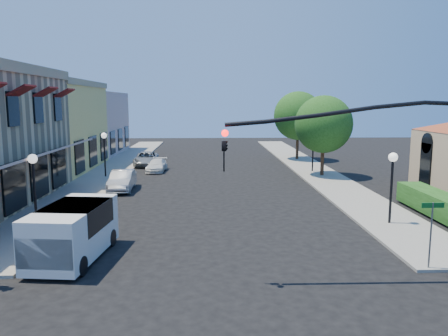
{
  "coord_description": "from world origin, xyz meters",
  "views": [
    {
      "loc": [
        -0.31,
        -12.38,
        5.99
      ],
      "look_at": [
        0.47,
        9.77,
        2.6
      ],
      "focal_mm": 35.0,
      "sensor_mm": 36.0,
      "label": 1
    }
  ],
  "objects_px": {
    "street_tree_a": "(324,124)",
    "parked_car_a": "(87,224)",
    "parked_car_b": "(122,180)",
    "parked_car_d": "(146,159)",
    "street_tree_b": "(298,116)",
    "lamppost_left_far": "(104,143)",
    "parked_car_c": "(157,165)",
    "lamppost_right_far": "(313,140)",
    "white_van": "(72,229)",
    "lamppost_left_near": "(33,172)",
    "lamppost_right_near": "(392,170)",
    "street_name_sign": "(431,225)",
    "signal_mast_arm": "(398,160)"
  },
  "relations": [
    {
      "from": "street_tree_a",
      "to": "parked_car_a",
      "type": "xyz_separation_m",
      "value": [
        -14.56,
        -15.34,
        -3.6
      ]
    },
    {
      "from": "parked_car_b",
      "to": "parked_car_d",
      "type": "relative_size",
      "value": 0.9
    },
    {
      "from": "street_tree_b",
      "to": "parked_car_b",
      "type": "distance_m",
      "value": 21.58
    },
    {
      "from": "parked_car_d",
      "to": "lamppost_left_far",
      "type": "bearing_deg",
      "value": -112.11
    },
    {
      "from": "parked_car_c",
      "to": "parked_car_d",
      "type": "height_order",
      "value": "parked_car_d"
    },
    {
      "from": "lamppost_left_far",
      "to": "parked_car_c",
      "type": "xyz_separation_m",
      "value": [
        3.7,
        3.0,
        -2.21
      ]
    },
    {
      "from": "lamppost_left_far",
      "to": "lamppost_right_far",
      "type": "bearing_deg",
      "value": 6.71
    },
    {
      "from": "street_tree_b",
      "to": "lamppost_left_far",
      "type": "bearing_deg",
      "value": -149.97
    },
    {
      "from": "parked_car_a",
      "to": "parked_car_b",
      "type": "height_order",
      "value": "parked_car_b"
    },
    {
      "from": "street_tree_a",
      "to": "parked_car_d",
      "type": "relative_size",
      "value": 1.41
    },
    {
      "from": "street_tree_b",
      "to": "white_van",
      "type": "height_order",
      "value": "street_tree_b"
    },
    {
      "from": "lamppost_left_near",
      "to": "lamppost_right_far",
      "type": "relative_size",
      "value": 1.0
    },
    {
      "from": "lamppost_right_near",
      "to": "parked_car_a",
      "type": "height_order",
      "value": "lamppost_right_near"
    },
    {
      "from": "street_tree_a",
      "to": "lamppost_left_far",
      "type": "xyz_separation_m",
      "value": [
        -17.3,
        0.0,
        -1.46
      ]
    },
    {
      "from": "lamppost_right_near",
      "to": "parked_car_a",
      "type": "bearing_deg",
      "value": -174.62
    },
    {
      "from": "street_tree_b",
      "to": "street_name_sign",
      "type": "distance_m",
      "value": 29.96
    },
    {
      "from": "lamppost_left_far",
      "to": "lamppost_right_far",
      "type": "distance_m",
      "value": 17.12
    },
    {
      "from": "parked_car_a",
      "to": "lamppost_left_near",
      "type": "bearing_deg",
      "value": 150.37
    },
    {
      "from": "signal_mast_arm",
      "to": "parked_car_b",
      "type": "xyz_separation_m",
      "value": [
        -12.06,
        15.47,
        -3.41
      ]
    },
    {
      "from": "street_tree_a",
      "to": "street_name_sign",
      "type": "xyz_separation_m",
      "value": [
        -1.3,
        -19.8,
        -2.5
      ]
    },
    {
      "from": "street_tree_b",
      "to": "white_van",
      "type": "relative_size",
      "value": 1.45
    },
    {
      "from": "white_van",
      "to": "parked_car_b",
      "type": "xyz_separation_m",
      "value": [
        -0.69,
        13.15,
        -0.52
      ]
    },
    {
      "from": "white_van",
      "to": "parked_car_d",
      "type": "height_order",
      "value": "white_van"
    },
    {
      "from": "signal_mast_arm",
      "to": "parked_car_c",
      "type": "bearing_deg",
      "value": 114.39
    },
    {
      "from": "lamppost_left_near",
      "to": "lamppost_left_far",
      "type": "bearing_deg",
      "value": 90.0
    },
    {
      "from": "street_tree_a",
      "to": "parked_car_c",
      "type": "relative_size",
      "value": 1.79
    },
    {
      "from": "parked_car_b",
      "to": "parked_car_d",
      "type": "height_order",
      "value": "parked_car_b"
    },
    {
      "from": "signal_mast_arm",
      "to": "parked_car_d",
      "type": "distance_m",
      "value": 29.88
    },
    {
      "from": "parked_car_b",
      "to": "parked_car_c",
      "type": "relative_size",
      "value": 1.14
    },
    {
      "from": "street_tree_a",
      "to": "parked_car_a",
      "type": "relative_size",
      "value": 1.87
    },
    {
      "from": "street_name_sign",
      "to": "parked_car_a",
      "type": "xyz_separation_m",
      "value": [
        -13.26,
        4.46,
        -1.11
      ]
    },
    {
      "from": "lamppost_left_far",
      "to": "white_van",
      "type": "xyz_separation_m",
      "value": [
        2.99,
        -18.18,
        -1.54
      ]
    },
    {
      "from": "street_tree_b",
      "to": "lamppost_right_far",
      "type": "distance_m",
      "value": 8.21
    },
    {
      "from": "lamppost_left_near",
      "to": "parked_car_b",
      "type": "height_order",
      "value": "lamppost_left_near"
    },
    {
      "from": "lamppost_right_far",
      "to": "parked_car_b",
      "type": "xyz_separation_m",
      "value": [
        -14.7,
        -7.03,
        -2.06
      ]
    },
    {
      "from": "white_van",
      "to": "lamppost_right_far",
      "type": "bearing_deg",
      "value": 55.24
    },
    {
      "from": "parked_car_b",
      "to": "lamppost_right_far",
      "type": "bearing_deg",
      "value": 23.64
    },
    {
      "from": "white_van",
      "to": "street_tree_b",
      "type": "bearing_deg",
      "value": 63.08
    },
    {
      "from": "street_tree_a",
      "to": "lamppost_left_far",
      "type": "height_order",
      "value": "street_tree_a"
    },
    {
      "from": "lamppost_left_near",
      "to": "lamppost_right_near",
      "type": "distance_m",
      "value": 17.0
    },
    {
      "from": "street_name_sign",
      "to": "lamppost_right_far",
      "type": "xyz_separation_m",
      "value": [
        1.0,
        21.8,
        1.04
      ]
    },
    {
      "from": "parked_car_c",
      "to": "signal_mast_arm",
      "type": "bearing_deg",
      "value": -61.94
    },
    {
      "from": "parked_car_b",
      "to": "street_name_sign",
      "type": "bearing_deg",
      "value": -49.07
    },
    {
      "from": "lamppost_left_near",
      "to": "white_van",
      "type": "distance_m",
      "value": 5.37
    },
    {
      "from": "street_tree_b",
      "to": "street_name_sign",
      "type": "relative_size",
      "value": 2.81
    },
    {
      "from": "street_name_sign",
      "to": "lamppost_right_near",
      "type": "xyz_separation_m",
      "value": [
        1.0,
        5.8,
        1.04
      ]
    },
    {
      "from": "lamppost_left_far",
      "to": "parked_car_d",
      "type": "height_order",
      "value": "lamppost_left_far"
    },
    {
      "from": "street_name_sign",
      "to": "lamppost_left_far",
      "type": "xyz_separation_m",
      "value": [
        -16.0,
        19.8,
        1.04
      ]
    },
    {
      "from": "parked_car_a",
      "to": "parked_car_d",
      "type": "bearing_deg",
      "value": 87.66
    },
    {
      "from": "lamppost_left_far",
      "to": "white_van",
      "type": "height_order",
      "value": "lamppost_left_far"
    }
  ]
}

